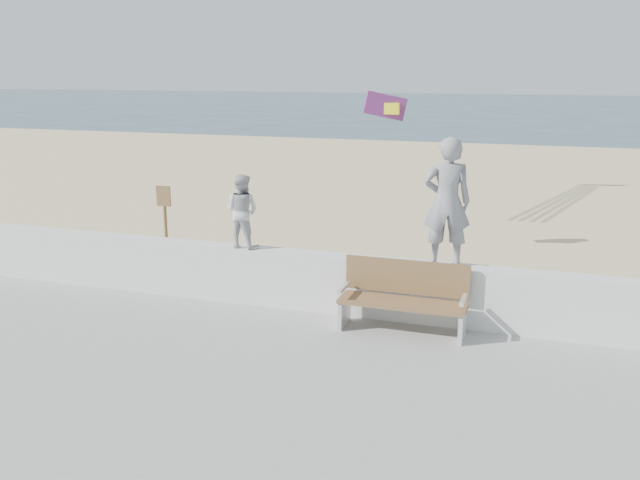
{
  "coord_description": "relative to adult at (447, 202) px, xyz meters",
  "views": [
    {
      "loc": [
        3.31,
        -7.5,
        3.81
      ],
      "look_at": [
        0.2,
        1.8,
        1.35
      ],
      "focal_mm": 38.0,
      "sensor_mm": 36.0,
      "label": 1
    }
  ],
  "objects": [
    {
      "name": "sign",
      "position": [
        -6.04,
        2.35,
        -1.06
      ],
      "size": [
        0.32,
        0.07,
        1.46
      ],
      "color": "brown",
      "rests_on": "sand"
    },
    {
      "name": "child",
      "position": [
        -3.19,
        0.0,
        -0.34
      ],
      "size": [
        0.62,
        0.5,
        1.17
      ],
      "primitive_type": "imported",
      "rotation": [
        0.0,
        0.0,
        3.03
      ],
      "color": "beige",
      "rests_on": "seawall"
    },
    {
      "name": "sand",
      "position": [
        -2.03,
        7.0,
        -1.96
      ],
      "size": [
        90.0,
        40.0,
        0.08
      ],
      "primitive_type": "cube",
      "color": "beige",
      "rests_on": "ground"
    },
    {
      "name": "adult",
      "position": [
        0.0,
        0.0,
        0.0
      ],
      "size": [
        0.76,
        0.58,
        1.85
      ],
      "primitive_type": "imported",
      "rotation": [
        0.0,
        0.0,
        3.37
      ],
      "color": "gray",
      "rests_on": "seawall"
    },
    {
      "name": "parafoil_kite",
      "position": [
        -1.82,
        3.94,
        1.11
      ],
      "size": [
        0.9,
        0.52,
        0.6
      ],
      "color": "red",
      "rests_on": "ground"
    },
    {
      "name": "seawall",
      "position": [
        -2.03,
        0.0,
        -1.37
      ],
      "size": [
        30.0,
        0.35,
        0.9
      ],
      "primitive_type": "cube",
      "color": "silver",
      "rests_on": "boardwalk"
    },
    {
      "name": "bench",
      "position": [
        -0.49,
        -0.45,
        -1.31
      ],
      "size": [
        1.8,
        0.57,
        1.0
      ],
      "color": "brown",
      "rests_on": "boardwalk"
    },
    {
      "name": "ground",
      "position": [
        -2.03,
        -2.0,
        -2.0
      ],
      "size": [
        220.0,
        220.0,
        0.0
      ],
      "primitive_type": "plane",
      "color": "#2A4454",
      "rests_on": "ground"
    }
  ]
}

